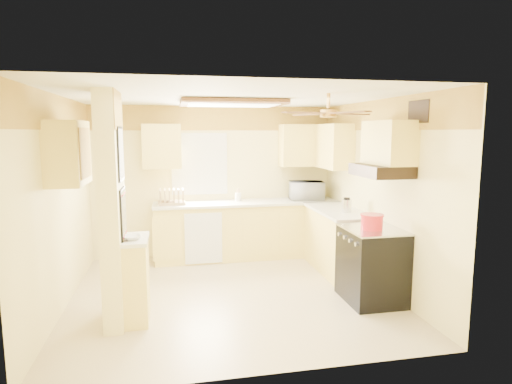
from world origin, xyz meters
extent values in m
plane|color=#C9B48B|center=(0.00, 0.00, 0.00)|extent=(4.00, 4.00, 0.00)
plane|color=white|center=(0.00, 0.00, 2.50)|extent=(4.00, 4.00, 0.00)
plane|color=#FFEE9B|center=(0.00, 1.90, 1.25)|extent=(4.00, 0.00, 4.00)
plane|color=#FFEE9B|center=(0.00, -1.90, 1.25)|extent=(4.00, 0.00, 4.00)
plane|color=#FFEE9B|center=(-2.00, 0.00, 1.25)|extent=(0.00, 3.80, 3.80)
plane|color=#FFEE9B|center=(2.00, 0.00, 1.25)|extent=(0.00, 3.80, 3.80)
cube|color=#FFD84B|center=(0.00, 1.88, 2.30)|extent=(4.00, 0.02, 0.40)
cube|color=#FFEE9B|center=(-1.35, -0.55, 1.25)|extent=(0.20, 0.70, 2.50)
cube|color=#FFEB7C|center=(-1.13, -0.55, 0.45)|extent=(0.25, 0.55, 0.90)
cube|color=white|center=(-1.13, -0.55, 0.92)|extent=(0.28, 0.58, 0.04)
cube|color=#FFEB7C|center=(0.50, 1.60, 0.45)|extent=(3.00, 0.60, 0.90)
cube|color=#FFEB7C|center=(1.70, 0.60, 0.45)|extent=(0.60, 1.40, 0.90)
cube|color=white|center=(0.50, 1.59, 0.92)|extent=(3.04, 0.64, 0.04)
cube|color=white|center=(1.69, 0.60, 0.92)|extent=(0.64, 1.44, 0.04)
cube|color=white|center=(-0.25, 1.29, 0.43)|extent=(0.58, 0.02, 0.80)
cube|color=white|center=(-0.25, 1.89, 1.55)|extent=(0.92, 0.02, 1.02)
cube|color=white|center=(-0.25, 1.89, 1.55)|extent=(0.80, 0.02, 0.90)
cube|color=#FFEB7C|center=(-0.85, 1.72, 1.85)|extent=(0.60, 0.35, 0.70)
cube|color=#FFEB7C|center=(1.55, 1.72, 1.85)|extent=(0.90, 0.35, 0.70)
cube|color=#FFEB7C|center=(1.82, 1.25, 1.85)|extent=(0.35, 1.00, 0.70)
cube|color=#FFEB7C|center=(-1.82, -0.25, 1.85)|extent=(0.35, 0.75, 0.70)
cube|color=#FFEB7C|center=(1.82, -0.55, 1.95)|extent=(0.35, 0.76, 0.52)
cube|color=black|center=(1.67, -0.55, 0.45)|extent=(0.65, 0.76, 0.90)
cube|color=silver|center=(1.67, -0.55, 0.91)|extent=(0.66, 0.77, 0.02)
cylinder|color=silver|center=(1.34, -0.80, 0.80)|extent=(0.03, 0.05, 0.05)
cylinder|color=silver|center=(1.34, -0.63, 0.80)|extent=(0.03, 0.05, 0.05)
cylinder|color=silver|center=(1.34, -0.47, 0.80)|extent=(0.03, 0.05, 0.05)
cylinder|color=silver|center=(1.34, -0.30, 0.80)|extent=(0.03, 0.05, 0.05)
cube|color=black|center=(1.74, -0.55, 1.62)|extent=(0.50, 0.76, 0.14)
cube|color=black|center=(-1.24, -0.55, 1.85)|extent=(0.02, 0.42, 0.57)
cube|color=white|center=(-1.23, -0.55, 1.85)|extent=(0.01, 0.37, 0.52)
cube|color=black|center=(-1.24, -0.55, 1.20)|extent=(0.02, 0.42, 0.57)
cube|color=yellow|center=(-1.23, -0.55, 1.20)|extent=(0.01, 0.37, 0.52)
cube|color=brown|center=(0.10, 0.50, 2.46)|extent=(1.35, 0.95, 0.06)
cube|color=white|center=(0.10, 0.50, 2.44)|extent=(1.15, 0.75, 0.02)
cylinder|color=gold|center=(1.00, -0.70, 2.42)|extent=(0.04, 0.04, 0.16)
cylinder|color=gold|center=(1.00, -0.70, 2.28)|extent=(0.18, 0.18, 0.08)
cube|color=brown|center=(1.30, -0.59, 2.28)|extent=(0.55, 0.28, 0.01)
cube|color=brown|center=(0.89, -0.40, 2.28)|extent=(0.28, 0.55, 0.01)
cube|color=brown|center=(0.70, -0.81, 2.28)|extent=(0.55, 0.28, 0.01)
cube|color=brown|center=(1.11, -1.00, 2.28)|extent=(0.28, 0.55, 0.01)
cube|color=black|center=(1.98, -0.90, 2.30)|extent=(0.02, 0.40, 0.25)
imported|color=white|center=(1.52, 1.60, 1.09)|extent=(0.61, 0.46, 0.31)
imported|color=white|center=(-1.15, -0.63, 0.96)|extent=(0.23, 0.23, 0.05)
cylinder|color=red|center=(1.63, -0.59, 1.00)|extent=(0.26, 0.26, 0.16)
cylinder|color=red|center=(1.63, -0.59, 1.09)|extent=(0.28, 0.28, 0.02)
cylinder|color=silver|center=(1.73, 0.39, 1.03)|extent=(0.14, 0.14, 0.18)
cylinder|color=black|center=(1.73, 0.39, 1.14)|extent=(0.09, 0.09, 0.03)
cube|color=tan|center=(-0.72, 1.57, 0.96)|extent=(0.43, 0.32, 0.04)
cube|color=tan|center=(-0.90, 1.57, 1.06)|extent=(0.02, 0.28, 0.24)
cube|color=tan|center=(-0.83, 1.57, 1.06)|extent=(0.02, 0.28, 0.24)
cube|color=tan|center=(-0.75, 1.57, 1.06)|extent=(0.02, 0.28, 0.24)
cube|color=tan|center=(-0.68, 1.57, 1.06)|extent=(0.02, 0.28, 0.24)
cube|color=tan|center=(-0.61, 1.57, 1.06)|extent=(0.02, 0.28, 0.24)
cube|color=tan|center=(-0.54, 1.57, 1.06)|extent=(0.02, 0.28, 0.24)
cylinder|color=white|center=(-0.83, 1.57, 1.06)|extent=(0.02, 0.24, 0.24)
cylinder|color=white|center=(-0.68, 1.57, 1.06)|extent=(0.02, 0.24, 0.24)
cylinder|color=white|center=(0.36, 1.69, 1.01)|extent=(0.11, 0.11, 0.13)
cylinder|color=tan|center=(0.38, 1.69, 1.05)|extent=(0.01, 0.01, 0.21)
cylinder|color=tan|center=(0.36, 1.71, 1.05)|extent=(0.01, 0.01, 0.21)
cylinder|color=tan|center=(0.34, 1.69, 1.05)|extent=(0.01, 0.01, 0.21)
cylinder|color=tan|center=(0.37, 1.67, 1.05)|extent=(0.01, 0.01, 0.21)
camera|label=1|loc=(-0.73, -5.25, 2.08)|focal=30.00mm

